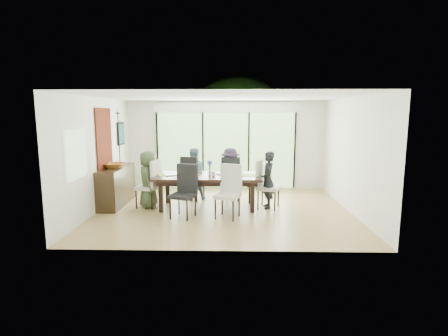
{
  "coord_description": "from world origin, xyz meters",
  "views": [
    {
      "loc": [
        0.21,
        -8.16,
        2.33
      ],
      "look_at": [
        0.0,
        0.25,
        1.0
      ],
      "focal_mm": 28.0,
      "sensor_mm": 36.0,
      "label": 1
    }
  ],
  "objects_px": {
    "person_right_end": "(268,180)",
    "sideboard": "(117,186)",
    "chair_left_end": "(147,183)",
    "chair_far_right": "(230,178)",
    "chair_right_end": "(269,184)",
    "chair_far_left": "(193,177)",
    "chair_near_left": "(183,192)",
    "chair_near_right": "(227,192)",
    "person_left_end": "(148,179)",
    "person_far_left": "(193,174)",
    "vase": "(210,172)",
    "laptop": "(173,175)",
    "bowl": "(114,165)",
    "cup_b": "(214,174)",
    "cup_a": "(180,172)",
    "person_far_right": "(230,174)",
    "cup_c": "(240,172)",
    "table_top": "(208,176)"
  },
  "relations": [
    {
      "from": "chair_near_left",
      "to": "person_far_left",
      "type": "xyz_separation_m",
      "value": [
        0.05,
        1.7,
        0.1
      ]
    },
    {
      "from": "person_right_end",
      "to": "sideboard",
      "type": "distance_m",
      "value": 3.85
    },
    {
      "from": "person_far_left",
      "to": "sideboard",
      "type": "height_order",
      "value": "person_far_left"
    },
    {
      "from": "chair_left_end",
      "to": "chair_near_left",
      "type": "relative_size",
      "value": 1.0
    },
    {
      "from": "person_far_left",
      "to": "bowl",
      "type": "distance_m",
      "value": 2.05
    },
    {
      "from": "chair_far_left",
      "to": "laptop",
      "type": "bearing_deg",
      "value": 90.26
    },
    {
      "from": "person_left_end",
      "to": "sideboard",
      "type": "relative_size",
      "value": 0.82
    },
    {
      "from": "chair_left_end",
      "to": "chair_far_left",
      "type": "relative_size",
      "value": 1.0
    },
    {
      "from": "chair_near_left",
      "to": "chair_near_right",
      "type": "height_order",
      "value": "same"
    },
    {
      "from": "chair_far_right",
      "to": "cup_a",
      "type": "bearing_deg",
      "value": 27.2
    },
    {
      "from": "chair_right_end",
      "to": "chair_far_left",
      "type": "height_order",
      "value": "same"
    },
    {
      "from": "chair_right_end",
      "to": "person_right_end",
      "type": "xyz_separation_m",
      "value": [
        -0.02,
        0.0,
        0.1
      ]
    },
    {
      "from": "table_top",
      "to": "vase",
      "type": "height_order",
      "value": "vase"
    },
    {
      "from": "sideboard",
      "to": "bowl",
      "type": "distance_m",
      "value": 0.55
    },
    {
      "from": "chair_near_left",
      "to": "vase",
      "type": "bearing_deg",
      "value": 78.29
    },
    {
      "from": "chair_far_right",
      "to": "sideboard",
      "type": "relative_size",
      "value": 0.7
    },
    {
      "from": "chair_near_right",
      "to": "sideboard",
      "type": "relative_size",
      "value": 0.7
    },
    {
      "from": "chair_near_left",
      "to": "person_far_right",
      "type": "bearing_deg",
      "value": 77.46
    },
    {
      "from": "chair_right_end",
      "to": "chair_near_left",
      "type": "bearing_deg",
      "value": 132.35
    },
    {
      "from": "sideboard",
      "to": "person_far_right",
      "type": "bearing_deg",
      "value": 11.27
    },
    {
      "from": "person_far_right",
      "to": "person_left_end",
      "type": "bearing_deg",
      "value": 24.98
    },
    {
      "from": "table_top",
      "to": "cup_a",
      "type": "relative_size",
      "value": 19.35
    },
    {
      "from": "chair_right_end",
      "to": "cup_c",
      "type": "bearing_deg",
      "value": 100.71
    },
    {
      "from": "chair_far_right",
      "to": "chair_near_right",
      "type": "height_order",
      "value": "same"
    },
    {
      "from": "person_left_end",
      "to": "sideboard",
      "type": "height_order",
      "value": "person_left_end"
    },
    {
      "from": "chair_near_left",
      "to": "laptop",
      "type": "height_order",
      "value": "chair_near_left"
    },
    {
      "from": "chair_left_end",
      "to": "chair_far_right",
      "type": "xyz_separation_m",
      "value": [
        2.05,
        0.85,
        0.0
      ]
    },
    {
      "from": "chair_far_left",
      "to": "chair_near_left",
      "type": "bearing_deg",
      "value": 111.43
    },
    {
      "from": "chair_far_right",
      "to": "cup_c",
      "type": "distance_m",
      "value": 0.84
    },
    {
      "from": "chair_far_left",
      "to": "person_left_end",
      "type": "distance_m",
      "value": 1.34
    },
    {
      "from": "chair_right_end",
      "to": "chair_far_right",
      "type": "relative_size",
      "value": 1.0
    },
    {
      "from": "cup_b",
      "to": "bowl",
      "type": "bearing_deg",
      "value": 174.3
    },
    {
      "from": "cup_a",
      "to": "cup_b",
      "type": "xyz_separation_m",
      "value": [
        0.85,
        -0.25,
        -0.0
      ]
    },
    {
      "from": "chair_far_right",
      "to": "cup_c",
      "type": "xyz_separation_m",
      "value": [
        0.25,
        -0.75,
        0.27
      ]
    },
    {
      "from": "person_far_left",
      "to": "chair_near_right",
      "type": "bearing_deg",
      "value": 108.88
    },
    {
      "from": "chair_near_right",
      "to": "person_right_end",
      "type": "relative_size",
      "value": 0.85
    },
    {
      "from": "laptop",
      "to": "bowl",
      "type": "relative_size",
      "value": 0.71
    },
    {
      "from": "chair_far_right",
      "to": "cup_b",
      "type": "distance_m",
      "value": 1.07
    },
    {
      "from": "table_top",
      "to": "cup_c",
      "type": "xyz_separation_m",
      "value": [
        0.8,
        0.1,
        0.09
      ]
    },
    {
      "from": "cup_c",
      "to": "person_left_end",
      "type": "bearing_deg",
      "value": -177.49
    },
    {
      "from": "chair_right_end",
      "to": "chair_near_left",
      "type": "relative_size",
      "value": 1.0
    },
    {
      "from": "person_far_left",
      "to": "cup_b",
      "type": "distance_m",
      "value": 1.12
    },
    {
      "from": "person_left_end",
      "to": "chair_near_left",
      "type": "bearing_deg",
      "value": -143.8
    },
    {
      "from": "chair_right_end",
      "to": "vase",
      "type": "height_order",
      "value": "chair_right_end"
    },
    {
      "from": "chair_right_end",
      "to": "cup_b",
      "type": "height_order",
      "value": "chair_right_end"
    },
    {
      "from": "person_right_end",
      "to": "chair_far_right",
      "type": "bearing_deg",
      "value": -137.17
    },
    {
      "from": "chair_far_left",
      "to": "cup_a",
      "type": "height_order",
      "value": "chair_far_left"
    },
    {
      "from": "chair_right_end",
      "to": "chair_near_right",
      "type": "distance_m",
      "value": 1.33
    },
    {
      "from": "person_right_end",
      "to": "person_far_right",
      "type": "distance_m",
      "value": 1.25
    },
    {
      "from": "laptop",
      "to": "cup_a",
      "type": "xyz_separation_m",
      "value": [
        0.15,
        0.25,
        0.04
      ]
    }
  ]
}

